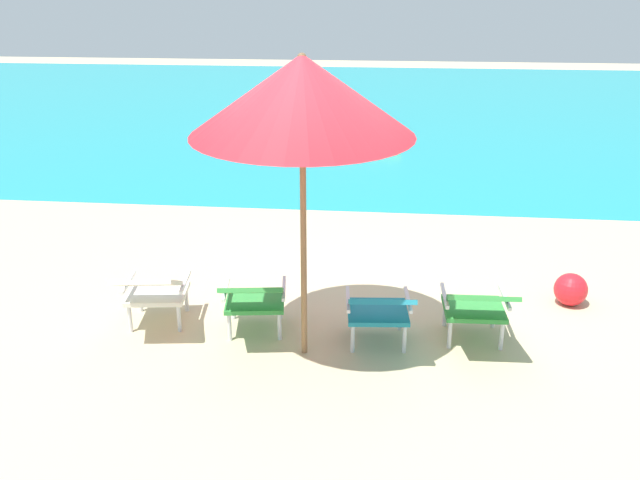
{
  "coord_description": "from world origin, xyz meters",
  "views": [
    {
      "loc": [
        0.65,
        -5.64,
        2.95
      ],
      "look_at": [
        0.0,
        0.29,
        0.75
      ],
      "focal_mm": 38.85,
      "sensor_mm": 36.0,
      "label": 1
    }
  ],
  "objects_px": {
    "beach_umbrella_center": "(302,96)",
    "beach_ball": "(571,289)",
    "lounge_chair_far_left": "(153,289)",
    "lounge_chair_near_right": "(379,308)",
    "lounge_chair_far_right": "(477,305)",
    "lounge_chair_near_left": "(254,297)",
    "swim_buoy": "(360,144)"
  },
  "relations": [
    {
      "from": "swim_buoy",
      "to": "beach_umbrella_center",
      "type": "distance_m",
      "value": 8.13
    },
    {
      "from": "swim_buoy",
      "to": "lounge_chair_near_left",
      "type": "bearing_deg",
      "value": -93.79
    },
    {
      "from": "lounge_chair_near_left",
      "to": "beach_ball",
      "type": "xyz_separation_m",
      "value": [
        2.94,
        1.01,
        -0.24
      ]
    },
    {
      "from": "lounge_chair_far_right",
      "to": "beach_umbrella_center",
      "type": "xyz_separation_m",
      "value": [
        -1.45,
        -0.25,
        1.77
      ]
    },
    {
      "from": "lounge_chair_far_right",
      "to": "beach_ball",
      "type": "distance_m",
      "value": 1.42
    },
    {
      "from": "lounge_chair_far_left",
      "to": "lounge_chair_far_right",
      "type": "xyz_separation_m",
      "value": [
        2.85,
        -0.01,
        0.0
      ]
    },
    {
      "from": "swim_buoy",
      "to": "beach_umbrella_center",
      "type": "height_order",
      "value": "beach_umbrella_center"
    },
    {
      "from": "lounge_chair_far_left",
      "to": "beach_ball",
      "type": "height_order",
      "value": "lounge_chair_far_left"
    },
    {
      "from": "lounge_chair_near_right",
      "to": "lounge_chair_far_right",
      "type": "relative_size",
      "value": 1.03
    },
    {
      "from": "lounge_chair_far_right",
      "to": "beach_ball",
      "type": "relative_size",
      "value": 2.77
    },
    {
      "from": "lounge_chair_far_right",
      "to": "lounge_chair_far_left",
      "type": "bearing_deg",
      "value": 179.86
    },
    {
      "from": "swim_buoy",
      "to": "lounge_chair_far_left",
      "type": "xyz_separation_m",
      "value": [
        -1.43,
        -7.59,
        0.31
      ]
    },
    {
      "from": "lounge_chair_far_left",
      "to": "lounge_chair_near_right",
      "type": "bearing_deg",
      "value": -4.51
    },
    {
      "from": "lounge_chair_far_left",
      "to": "beach_umbrella_center",
      "type": "bearing_deg",
      "value": -10.57
    },
    {
      "from": "lounge_chair_near_right",
      "to": "lounge_chair_far_right",
      "type": "height_order",
      "value": "same"
    },
    {
      "from": "lounge_chair_near_right",
      "to": "beach_umbrella_center",
      "type": "bearing_deg",
      "value": -170.82
    },
    {
      "from": "lounge_chair_near_left",
      "to": "beach_umbrella_center",
      "type": "bearing_deg",
      "value": -23.46
    },
    {
      "from": "beach_umbrella_center",
      "to": "beach_ball",
      "type": "height_order",
      "value": "beach_umbrella_center"
    },
    {
      "from": "lounge_chair_near_left",
      "to": "lounge_chair_far_right",
      "type": "relative_size",
      "value": 1.05
    },
    {
      "from": "swim_buoy",
      "to": "beach_umbrella_center",
      "type": "relative_size",
      "value": 0.64
    },
    {
      "from": "lounge_chair_near_left",
      "to": "lounge_chair_near_right",
      "type": "relative_size",
      "value": 1.02
    },
    {
      "from": "swim_buoy",
      "to": "lounge_chair_near_right",
      "type": "distance_m",
      "value": 7.78
    },
    {
      "from": "swim_buoy",
      "to": "lounge_chair_near_left",
      "type": "height_order",
      "value": "lounge_chair_near_left"
    },
    {
      "from": "swim_buoy",
      "to": "beach_ball",
      "type": "height_order",
      "value": "beach_ball"
    },
    {
      "from": "beach_umbrella_center",
      "to": "beach_ball",
      "type": "distance_m",
      "value": 3.41
    },
    {
      "from": "lounge_chair_near_left",
      "to": "lounge_chair_far_right",
      "type": "xyz_separation_m",
      "value": [
        1.92,
        0.05,
        0.0
      ]
    },
    {
      "from": "lounge_chair_near_left",
      "to": "swim_buoy",
      "type": "bearing_deg",
      "value": 86.21
    },
    {
      "from": "lounge_chair_far_right",
      "to": "beach_umbrella_center",
      "type": "distance_m",
      "value": 2.31
    },
    {
      "from": "lounge_chair_far_right",
      "to": "beach_umbrella_center",
      "type": "bearing_deg",
      "value": -170.09
    },
    {
      "from": "lounge_chair_far_right",
      "to": "beach_umbrella_center",
      "type": "height_order",
      "value": "beach_umbrella_center"
    },
    {
      "from": "swim_buoy",
      "to": "lounge_chair_near_right",
      "type": "relative_size",
      "value": 1.74
    },
    {
      "from": "swim_buoy",
      "to": "lounge_chair_far_right",
      "type": "xyz_separation_m",
      "value": [
        1.42,
        -7.6,
        0.31
      ]
    }
  ]
}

